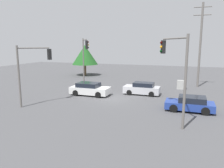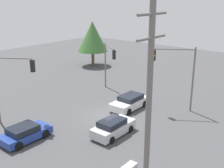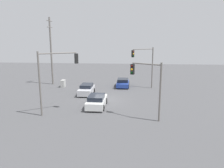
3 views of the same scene
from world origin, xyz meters
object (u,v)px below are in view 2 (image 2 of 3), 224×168
Objects in this scene: sedan_blue at (25,133)px; sedan_white at (130,102)px; traffic_signal_cross at (109,60)px; traffic_signal_aux at (178,68)px; sedan_silver at (113,127)px; traffic_signal_main at (10,78)px.

sedan_white is at bearing 76.58° from sedan_blue.
traffic_signal_aux is at bearing 25.77° from traffic_signal_cross.
sedan_silver reaches higher than sedan_blue.
sedan_blue is at bearing -50.98° from traffic_signal_main.
traffic_signal_cross is 9.50m from traffic_signal_aux.
traffic_signal_cross is (14.16, 2.94, 3.24)m from sedan_blue.
traffic_signal_aux is at bearing 19.73° from traffic_signal_main.
traffic_signal_main is (-9.68, 5.99, 3.70)m from sedan_white.
traffic_signal_main is at bearing -154.02° from sedan_silver.
sedan_silver is 0.63× the size of traffic_signal_aux.
traffic_signal_main reaches higher than sedan_blue.
traffic_signal_cross is at bearing -37.62° from traffic_signal_aux.
sedan_silver is (5.28, -4.94, 0.05)m from sedan_blue.
sedan_white is 0.68× the size of traffic_signal_aux.
traffic_signal_aux reaches higher than traffic_signal_cross.
sedan_blue is at bearing 76.58° from sedan_white.
traffic_signal_main is 12.96m from traffic_signal_cross.
sedan_white is 6.09m from sedan_silver.
traffic_signal_aux is (8.13, -1.56, 3.83)m from sedan_silver.
traffic_signal_cross reaches higher than sedan_silver.
sedan_silver is 9.12m from traffic_signal_aux.
sedan_white is at bearing 112.64° from sedan_silver.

